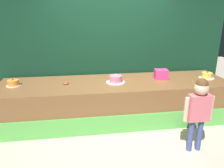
{
  "coord_description": "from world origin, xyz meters",
  "views": [
    {
      "loc": [
        -0.63,
        -3.26,
        2.01
      ],
      "look_at": [
        -0.1,
        0.34,
        0.79
      ],
      "focal_mm": 34.64,
      "sensor_mm": 36.0,
      "label": 1
    }
  ],
  "objects_px": {
    "pink_box": "(161,74)",
    "cake_right": "(207,76)",
    "cake_left": "(13,83)",
    "child_figure": "(199,105)",
    "donut": "(66,83)",
    "cake_center": "(116,79)"
  },
  "relations": [
    {
      "from": "child_figure",
      "to": "cake_left",
      "type": "relative_size",
      "value": 4.39
    },
    {
      "from": "child_figure",
      "to": "cake_center",
      "type": "xyz_separation_m",
      "value": [
        -1.01,
        1.2,
        0.07
      ]
    },
    {
      "from": "child_figure",
      "to": "cake_right",
      "type": "bearing_deg",
      "value": 55.28
    },
    {
      "from": "donut",
      "to": "pink_box",
      "type": "bearing_deg",
      "value": 2.04
    },
    {
      "from": "child_figure",
      "to": "cake_center",
      "type": "bearing_deg",
      "value": 130.25
    },
    {
      "from": "cake_left",
      "to": "cake_center",
      "type": "xyz_separation_m",
      "value": [
        1.85,
        -0.07,
        0.01
      ]
    },
    {
      "from": "donut",
      "to": "cake_right",
      "type": "bearing_deg",
      "value": -0.45
    },
    {
      "from": "pink_box",
      "to": "cake_left",
      "type": "distance_m",
      "value": 2.77
    },
    {
      "from": "cake_right",
      "to": "pink_box",
      "type": "bearing_deg",
      "value": 174.57
    },
    {
      "from": "donut",
      "to": "cake_right",
      "type": "relative_size",
      "value": 0.37
    },
    {
      "from": "cake_left",
      "to": "cake_right",
      "type": "height_order",
      "value": "cake_right"
    },
    {
      "from": "cake_left",
      "to": "cake_center",
      "type": "distance_m",
      "value": 1.85
    },
    {
      "from": "child_figure",
      "to": "pink_box",
      "type": "xyz_separation_m",
      "value": [
        -0.09,
        1.29,
        0.11
      ]
    },
    {
      "from": "pink_box",
      "to": "cake_center",
      "type": "bearing_deg",
      "value": -174.48
    },
    {
      "from": "child_figure",
      "to": "cake_right",
      "type": "xyz_separation_m",
      "value": [
        0.83,
        1.2,
        0.06
      ]
    },
    {
      "from": "pink_box",
      "to": "cake_right",
      "type": "height_order",
      "value": "pink_box"
    },
    {
      "from": "child_figure",
      "to": "cake_right",
      "type": "relative_size",
      "value": 3.87
    },
    {
      "from": "donut",
      "to": "cake_center",
      "type": "height_order",
      "value": "cake_center"
    },
    {
      "from": "child_figure",
      "to": "donut",
      "type": "relative_size",
      "value": 10.48
    },
    {
      "from": "donut",
      "to": "cake_center",
      "type": "distance_m",
      "value": 0.92
    },
    {
      "from": "pink_box",
      "to": "donut",
      "type": "xyz_separation_m",
      "value": [
        -1.85,
        -0.07,
        -0.08
      ]
    },
    {
      "from": "pink_box",
      "to": "cake_right",
      "type": "relative_size",
      "value": 0.85
    }
  ]
}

